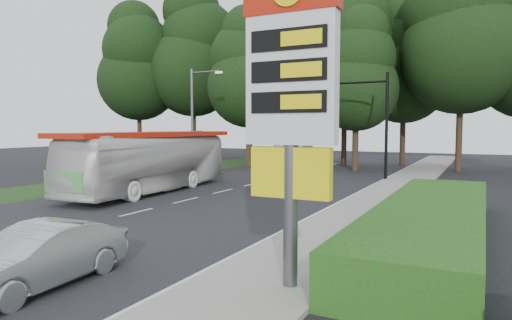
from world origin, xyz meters
The scene contains 19 objects.
road_surface centered at (0.00, 12.00, 0.01)m, with size 14.00×80.00×0.02m, color black.
sidewalk_right centered at (8.50, 12.00, 0.06)m, with size 3.00×80.00×0.12m, color gray.
grass_verge_left centered at (-9.50, 18.00, 0.01)m, with size 5.00×50.00×0.02m, color #193814.
hedge centered at (11.50, 8.00, 0.60)m, with size 3.00×14.00×1.20m, color #204B14.
gas_station_pylon centered at (9.20, 1.99, 4.45)m, with size 2.10×0.45×6.85m.
traffic_signal_mast centered at (5.68, 24.00, 4.67)m, with size 6.10×0.35×7.20m.
streetlight_signs centered at (-6.99, 22.01, 4.44)m, with size 2.75×0.98×8.00m.
monument centered at (-2.00, 30.00, 5.10)m, with size 3.00×3.00×10.05m.
tree_far_west centered at (-22.00, 33.00, 10.68)m, with size 8.96×8.96×17.60m.
tree_west_mid centered at (-16.00, 35.00, 11.69)m, with size 9.80×9.80×19.25m.
tree_west_near centered at (-10.00, 37.00, 10.02)m, with size 8.40×8.40×16.50m.
tree_center_left centered at (-5.00, 33.00, 12.02)m, with size 10.08×10.08×19.80m.
tree_center_right centered at (1.00, 35.00, 11.02)m, with size 9.24×9.24×18.15m.
tree_east_near centered at (6.00, 37.00, 9.68)m, with size 8.12×8.12×15.95m.
tree_east_mid centered at (11.00, 33.00, 11.35)m, with size 9.52×9.52×18.70m.
tree_monument_left centered at (-6.00, 29.00, 8.68)m, with size 7.28×7.28×14.30m.
tree_monument_right centered at (3.50, 29.50, 8.01)m, with size 6.72×6.72×13.20m.
transit_bus centered at (-3.50, 12.63, 1.65)m, with size 2.78×11.87×3.31m, color silver.
sedan_silver centered at (4.15, -0.36, 0.70)m, with size 1.49×4.27×1.41m, color #A9ADB1.
Camera 1 is at (12.93, -7.05, 3.58)m, focal length 32.00 mm.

